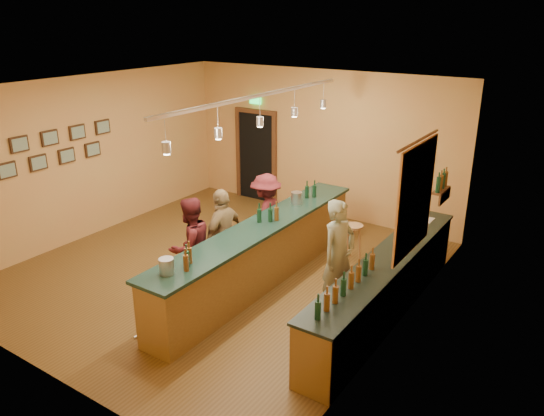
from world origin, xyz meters
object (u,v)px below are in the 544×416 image
Objects in this scene: customer_c at (266,216)px; bar_stool at (354,232)px; bartender at (338,256)px; back_counter at (385,286)px; tasting_bar at (261,250)px; customer_a at (191,247)px; customer_b at (223,236)px.

customer_c is 1.63m from bar_stool.
bartender reaches higher than bar_stool.
back_counter is at bearing 66.07° from customer_c.
bar_stool is at bearing 61.41° from tasting_bar.
tasting_bar is at bearing 149.63° from customer_a.
customer_a reaches higher than tasting_bar.
back_counter is 2.73m from customer_b.
customer_b is at bearing -126.66° from bar_stool.
customer_a is at bearing -122.56° from bar_stool.
back_counter is 3.06m from customer_a.
customer_c is (-2.67, 0.77, 0.30)m from back_counter.
bartender is 2.34m from customer_a.
customer_b is (0.18, 0.61, 0.01)m from customer_a.
back_counter is 2.77× the size of customer_b.
tasting_bar is at bearing -175.11° from back_counter.
bartender reaches higher than tasting_bar.
customer_a reaches higher than back_counter.
tasting_bar is 3.22× the size of customer_c.
customer_b is at bearing -151.86° from tasting_bar.
customer_b reaches higher than bar_stool.
back_counter is at bearing -60.10° from bartender.
tasting_bar is 1.11m from customer_c.
customer_c reaches higher than bar_stool.
customer_a is (-0.73, -0.90, 0.21)m from tasting_bar.
customer_c is 2.28× the size of bar_stool.
bar_stool is at bearing 129.43° from back_counter.
tasting_bar reaches higher than bar_stool.
customer_b is (-1.98, -0.28, -0.06)m from bartender.
tasting_bar is 0.66m from customer_b.
tasting_bar is 1.18m from customer_a.
bartender is (1.43, -0.01, 0.27)m from tasting_bar.
tasting_bar is at bearing 22.15° from customer_c.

